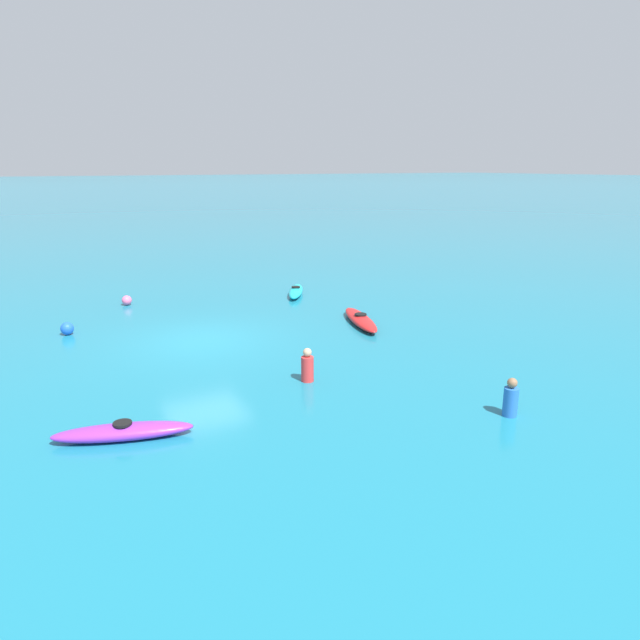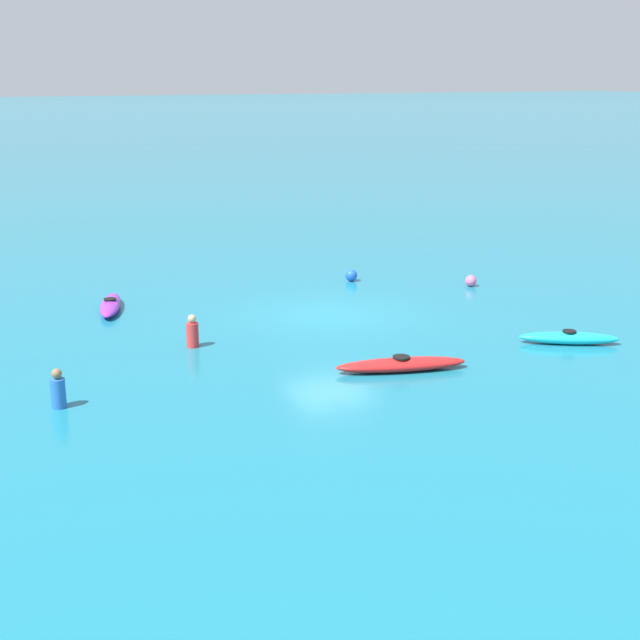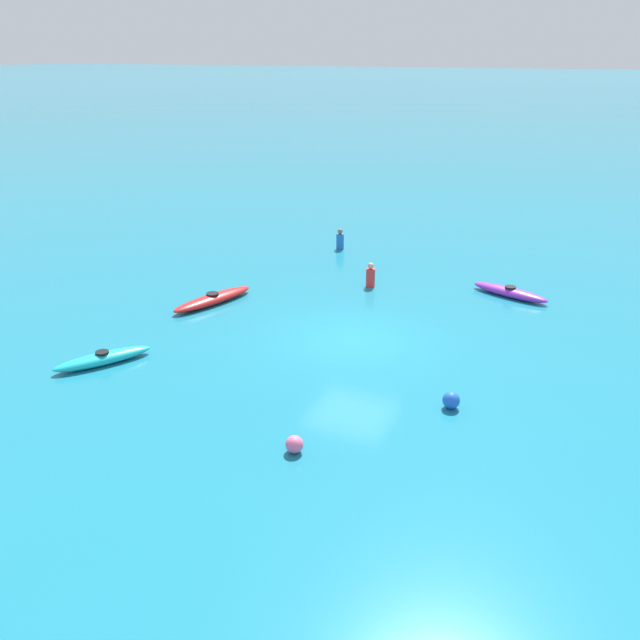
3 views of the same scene
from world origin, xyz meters
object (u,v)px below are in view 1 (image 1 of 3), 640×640
buoy_pink (127,300)px  person_near_shore (511,399)px  buoy_blue (67,329)px  kayak_cyan (296,291)px  kayak_purple (123,432)px  person_by_kayaks (307,367)px  kayak_red (360,320)px

buoy_pink → person_near_shore: bearing=19.4°
buoy_blue → kayak_cyan: bearing=99.5°
kayak_cyan → buoy_blue: bearing=-80.5°
kayak_cyan → buoy_blue: buoy_blue is taller
person_near_shore → buoy_blue: bearing=-146.1°
kayak_cyan → kayak_purple: 13.46m
kayak_purple → buoy_blue: bearing=-179.3°
person_near_shore → buoy_pink: bearing=-160.6°
kayak_purple → buoy_pink: 11.91m
kayak_purple → person_by_kayaks: bearing=101.7°
kayak_cyan → person_near_shore: bearing=-6.2°
kayak_cyan → kayak_red: (5.17, -0.14, -0.00)m
person_near_shore → person_by_kayaks: size_ratio=1.00×
kayak_red → buoy_blue: (-3.63, -8.99, 0.04)m
kayak_purple → buoy_blue: size_ratio=6.77×
person_near_shore → person_by_kayaks: bearing=-144.4°
person_by_kayaks → kayak_purple: bearing=-78.3°
kayak_red → person_near_shore: (7.86, -1.28, 0.22)m
person_by_kayaks → buoy_pink: bearing=-167.8°
kayak_cyan → person_near_shore: (13.02, -1.42, 0.22)m
kayak_purple → kayak_red: bearing=118.4°
kayak_purple → kayak_red: size_ratio=0.86×
kayak_cyan → person_near_shore: size_ratio=2.87×
kayak_purple → kayak_red: same height
kayak_red → person_by_kayaks: 5.66m
kayak_cyan → kayak_red: bearing=-1.6°
buoy_pink → person_by_kayaks: (10.69, 2.31, 0.19)m
kayak_cyan → kayak_purple: size_ratio=0.90×
kayak_red → person_near_shore: 7.96m
person_by_kayaks → kayak_red: bearing=132.6°
kayak_red → kayak_cyan: bearing=178.4°
kayak_red → buoy_pink: bearing=-136.7°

